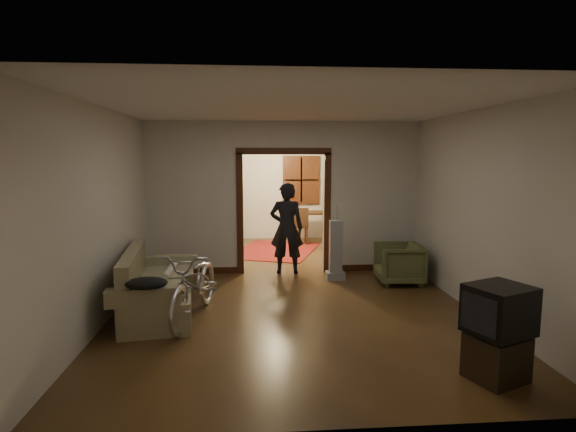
{
  "coord_description": "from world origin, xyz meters",
  "views": [
    {
      "loc": [
        -0.56,
        -7.53,
        2.16
      ],
      "look_at": [
        0.0,
        -0.3,
        1.2
      ],
      "focal_mm": 28.0,
      "sensor_mm": 36.0,
      "label": 1
    }
  ],
  "objects": [
    {
      "name": "floor",
      "position": [
        0.0,
        0.0,
        0.0
      ],
      "size": [
        5.0,
        8.5,
        0.01
      ],
      "primitive_type": "cube",
      "color": "#382411",
      "rests_on": "ground"
    },
    {
      "name": "ceiling",
      "position": [
        0.0,
        0.0,
        2.8
      ],
      "size": [
        5.0,
        8.5,
        0.01
      ],
      "primitive_type": "cube",
      "color": "white",
      "rests_on": "floor"
    },
    {
      "name": "wall_back",
      "position": [
        0.0,
        4.25,
        1.4
      ],
      "size": [
        5.0,
        0.02,
        2.8
      ],
      "primitive_type": "cube",
      "color": "beige",
      "rests_on": "floor"
    },
    {
      "name": "wall_left",
      "position": [
        -2.5,
        0.0,
        1.4
      ],
      "size": [
        0.02,
        8.5,
        2.8
      ],
      "primitive_type": "cube",
      "color": "beige",
      "rests_on": "floor"
    },
    {
      "name": "wall_right",
      "position": [
        2.5,
        0.0,
        1.4
      ],
      "size": [
        0.02,
        8.5,
        2.8
      ],
      "primitive_type": "cube",
      "color": "beige",
      "rests_on": "floor"
    },
    {
      "name": "partition_wall",
      "position": [
        0.0,
        0.75,
        1.4
      ],
      "size": [
        5.0,
        0.14,
        2.8
      ],
      "primitive_type": "cube",
      "color": "beige",
      "rests_on": "floor"
    },
    {
      "name": "door_casing",
      "position": [
        0.0,
        0.75,
        1.1
      ],
      "size": [
        1.74,
        0.2,
        2.32
      ],
      "primitive_type": "cube",
      "color": "#381A0C",
      "rests_on": "floor"
    },
    {
      "name": "far_window",
      "position": [
        0.7,
        4.21,
        1.55
      ],
      "size": [
        0.98,
        0.06,
        1.28
      ],
      "primitive_type": "cube",
      "color": "black",
      "rests_on": "wall_back"
    },
    {
      "name": "chandelier",
      "position": [
        0.0,
        2.5,
        2.35
      ],
      "size": [
        0.24,
        0.24,
        0.24
      ],
      "primitive_type": "sphere",
      "color": "#FFE0A5",
      "rests_on": "ceiling"
    },
    {
      "name": "light_switch",
      "position": [
        1.05,
        0.68,
        1.25
      ],
      "size": [
        0.08,
        0.01,
        0.12
      ],
      "primitive_type": "cube",
      "color": "silver",
      "rests_on": "partition_wall"
    },
    {
      "name": "sofa",
      "position": [
        -1.88,
        -1.38,
        0.44
      ],
      "size": [
        1.11,
        2.02,
        0.88
      ],
      "primitive_type": "cube",
      "rotation": [
        0.0,
        0.0,
        0.13
      ],
      "color": "#74714D",
      "rests_on": "floor"
    },
    {
      "name": "rolled_paper",
      "position": [
        -1.78,
        -1.08,
        0.53
      ],
      "size": [
        0.1,
        0.79,
        0.1
      ],
      "primitive_type": "cylinder",
      "rotation": [
        1.57,
        0.0,
        0.0
      ],
      "color": "beige",
      "rests_on": "sofa"
    },
    {
      "name": "jacket",
      "position": [
        -1.83,
        -2.29,
        0.68
      ],
      "size": [
        0.49,
        0.37,
        0.14
      ],
      "primitive_type": "ellipsoid",
      "color": "black",
      "rests_on": "sofa"
    },
    {
      "name": "bicycle",
      "position": [
        -1.35,
        -1.65,
        0.48
      ],
      "size": [
        0.94,
        1.92,
        0.97
      ],
      "primitive_type": "imported",
      "rotation": [
        0.0,
        0.0,
        -0.17
      ],
      "color": "silver",
      "rests_on": "floor"
    },
    {
      "name": "armchair",
      "position": [
        1.92,
        -0.19,
        0.35
      ],
      "size": [
        0.81,
        0.79,
        0.69
      ],
      "primitive_type": "imported",
      "rotation": [
        0.0,
        0.0,
        -1.64
      ],
      "color": "#505831",
      "rests_on": "floor"
    },
    {
      "name": "tv_stand",
      "position": [
        1.78,
        -3.56,
        0.22
      ],
      "size": [
        0.62,
        0.6,
        0.44
      ],
      "primitive_type": "cube",
      "rotation": [
        0.0,
        0.0,
        0.39
      ],
      "color": "black",
      "rests_on": "floor"
    },
    {
      "name": "crt_tv",
      "position": [
        1.78,
        -3.56,
        0.7
      ],
      "size": [
        0.69,
        0.66,
        0.47
      ],
      "primitive_type": "cube",
      "rotation": [
        0.0,
        0.0,
        0.39
      ],
      "color": "black",
      "rests_on": "tv_stand"
    },
    {
      "name": "vacuum",
      "position": [
        0.88,
        0.15,
        0.53
      ],
      "size": [
        0.35,
        0.3,
        1.06
      ],
      "primitive_type": "cube",
      "rotation": [
        0.0,
        0.0,
        -0.12
      ],
      "color": "gray",
      "rests_on": "floor"
    },
    {
      "name": "person",
      "position": [
        0.05,
        0.64,
        0.85
      ],
      "size": [
        0.65,
        0.46,
        1.69
      ],
      "primitive_type": "imported",
      "rotation": [
        0.0,
        0.0,
        3.06
      ],
      "color": "black",
      "rests_on": "floor"
    },
    {
      "name": "oriental_rug",
      "position": [
        -0.06,
        2.64,
        0.01
      ],
      "size": [
        2.31,
        2.64,
        0.02
      ],
      "primitive_type": "cube",
      "rotation": [
        0.0,
        0.0,
        -0.34
      ],
      "color": "maroon",
      "rests_on": "floor"
    },
    {
      "name": "locker",
      "position": [
        -1.35,
        3.94,
        0.83
      ],
      "size": [
        0.89,
        0.58,
        1.65
      ],
      "primitive_type": "cube",
      "rotation": [
        0.0,
        0.0,
        0.16
      ],
      "color": "#29331E",
      "rests_on": "floor"
    },
    {
      "name": "globe",
      "position": [
        -1.35,
        3.94,
        1.94
      ],
      "size": [
        0.25,
        0.25,
        0.25
      ],
      "primitive_type": "sphere",
      "color": "#1E5972",
      "rests_on": "locker"
    },
    {
      "name": "desk",
      "position": [
        1.05,
        3.65,
        0.38
      ],
      "size": [
        1.04,
        0.6,
        0.76
      ],
      "primitive_type": "cube",
      "rotation": [
        0.0,
        0.0,
        0.02
      ],
      "color": "black",
      "rests_on": "floor"
    },
    {
      "name": "desk_chair",
      "position": [
        0.56,
        3.38,
        0.46
      ],
      "size": [
        0.44,
        0.44,
        0.93
      ],
      "primitive_type": "cube",
      "rotation": [
        0.0,
        0.0,
        -0.06
      ],
      "color": "black",
      "rests_on": "floor"
    }
  ]
}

